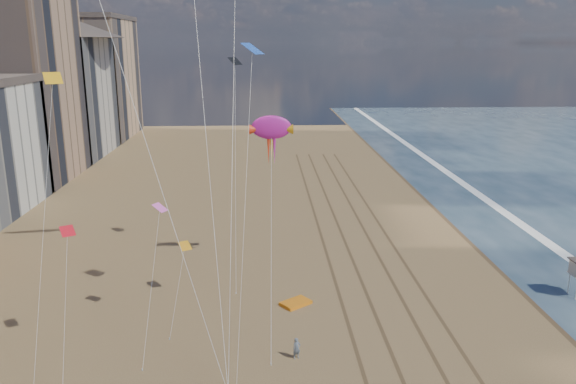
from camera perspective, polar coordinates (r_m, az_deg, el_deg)
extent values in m
plane|color=#42301E|center=(66.47, 21.26, -4.57)|extent=(260.00, 260.00, 0.00)
plane|color=white|center=(68.26, 24.50, -4.41)|extent=(260.00, 260.00, 0.00)
cube|color=brown|center=(52.04, 4.78, -8.95)|extent=(0.28, 120.00, 0.01)
cube|color=brown|center=(52.39, 7.42, -8.86)|extent=(0.28, 120.00, 0.01)
cube|color=brown|center=(52.93, 10.44, -8.73)|extent=(0.28, 120.00, 0.01)
cube|color=brown|center=(53.46, 12.76, -8.62)|extent=(0.28, 120.00, 0.01)
cube|color=tan|center=(97.36, -26.14, 9.28)|extent=(16.00, 20.00, 28.00)
cube|color=#BCB2A3|center=(116.02, -21.88, 8.90)|extent=(15.00, 22.00, 22.00)
cone|color=#473D38|center=(115.63, -22.53, 15.40)|extent=(34.22, 34.22, 4.40)
cube|color=tan|center=(136.93, -19.18, 10.74)|extent=(16.00, 24.00, 26.00)
cube|color=#473D38|center=(136.81, -19.67, 16.38)|extent=(16.32, 24.48, 1.00)
cylinder|color=silver|center=(53.80, 27.25, -8.79)|extent=(0.12, 0.12, 1.81)
cylinder|color=silver|center=(54.75, 26.64, -8.31)|extent=(0.12, 0.12, 1.81)
cube|color=orange|center=(47.43, 0.79, -11.20)|extent=(2.82, 2.65, 0.27)
ellipsoid|color=#B81C96|center=(51.09, -1.71, 6.58)|extent=(4.04, 0.76, 2.40)
cone|color=red|center=(51.12, -3.34, 6.36)|extent=(1.08, 0.90, 0.90)
cone|color=gold|center=(51.16, -0.08, 6.40)|extent=(1.08, 0.90, 0.90)
cylinder|color=silver|center=(44.52, -1.71, -4.31)|extent=(0.03, 0.03, 21.26)
imported|color=slate|center=(39.89, 0.89, -15.60)|extent=(0.65, 0.54, 1.51)
plane|color=black|center=(52.90, -5.41, 13.10)|extent=(1.66, 1.62, 0.67)
plane|color=red|center=(39.87, -21.49, -3.70)|extent=(1.48, 1.44, 0.46)
plane|color=blue|center=(39.47, -3.64, 14.35)|extent=(1.85, 1.91, 0.74)
plane|color=orange|center=(48.29, -10.43, -5.40)|extent=(1.55, 1.50, 0.48)
plane|color=#F1A814|center=(44.87, -22.78, 10.63)|extent=(2.02, 1.93, 0.78)
plane|color=#F35EC8|center=(42.00, -12.88, -1.55)|extent=(1.29, 1.34, 0.50)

